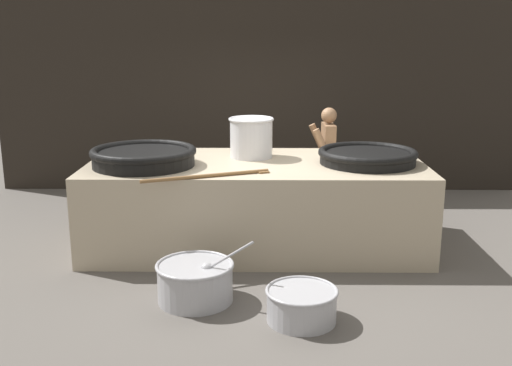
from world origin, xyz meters
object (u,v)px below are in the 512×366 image
stock_pot (251,137)px  prep_bowl_meat (302,303)px  giant_wok_near (144,156)px  prep_bowl_vegetables (195,280)px  giant_wok_far (368,156)px  cook (327,158)px

stock_pot → prep_bowl_meat: stock_pot is taller
giant_wok_near → prep_bowl_vegetables: bearing=-62.7°
giant_wok_far → cook: cook is taller
giant_wok_near → cook: (2.26, 1.40, -0.31)m
giant_wok_far → prep_bowl_vegetables: (-1.87, -1.55, -0.91)m
giant_wok_far → stock_pot: (-1.37, 0.37, 0.16)m
cook → prep_bowl_meat: (-0.55, -3.20, -0.66)m
giant_wok_far → cook: bearing=105.0°
giant_wok_far → cook: 1.32m
prep_bowl_vegetables → prep_bowl_meat: (0.99, -0.41, -0.04)m
cook → prep_bowl_meat: size_ratio=2.35×
prep_bowl_vegetables → prep_bowl_meat: bearing=-22.3°
giant_wok_far → prep_bowl_meat: size_ratio=1.77×
prep_bowl_meat → stock_pot: bearing=101.9°
stock_pot → prep_bowl_vegetables: size_ratio=0.59×
stock_pot → cook: size_ratio=0.36×
giant_wok_near → giant_wok_far: (2.59, 0.15, -0.02)m
prep_bowl_vegetables → prep_bowl_meat: 1.07m
stock_pot → prep_bowl_meat: 2.62m
giant_wok_near → prep_bowl_vegetables: 1.83m
prep_bowl_vegetables → prep_bowl_meat: prep_bowl_vegetables is taller
stock_pot → prep_bowl_vegetables: 2.25m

